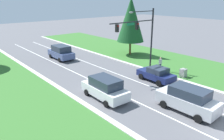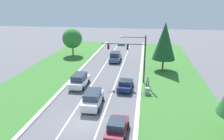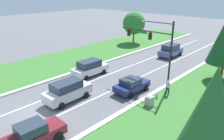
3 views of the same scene
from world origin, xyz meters
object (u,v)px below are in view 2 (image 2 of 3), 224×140
(slate_blue_suv, at_px, (115,57))
(silver_suv, at_px, (93,99))
(white_suv, at_px, (80,80))
(oak_near_left_tree, at_px, (72,39))
(navy_sedan, at_px, (125,85))
(fire_hydrant, at_px, (145,87))
(conifer_near_right_tree, at_px, (165,41))
(traffic_signal_mast, at_px, (132,52))
(burgundy_sedan, at_px, (117,128))
(pedestrian, at_px, (148,80))
(utility_cabinet, at_px, (147,91))

(slate_blue_suv, height_order, silver_suv, slate_blue_suv)
(white_suv, distance_m, oak_near_left_tree, 20.00)
(navy_sedan, xyz_separation_m, fire_hydrant, (2.88, 0.58, -0.45))
(conifer_near_right_tree, bearing_deg, traffic_signal_mast, -127.04)
(conifer_near_right_tree, bearing_deg, burgundy_sedan, -104.76)
(slate_blue_suv, bearing_deg, white_suv, -102.50)
(fire_hydrant, bearing_deg, pedestrian, 75.27)
(utility_cabinet, xyz_separation_m, fire_hydrant, (-0.32, 1.89, -0.16))
(burgundy_sedan, xyz_separation_m, pedestrian, (2.96, 13.57, 0.05))
(utility_cabinet, height_order, fire_hydrant, utility_cabinet)
(burgundy_sedan, height_order, conifer_near_right_tree, conifer_near_right_tree)
(navy_sedan, height_order, oak_near_left_tree, oak_near_left_tree)
(navy_sedan, xyz_separation_m, conifer_near_right_tree, (6.01, 10.12, 4.74))
(burgundy_sedan, bearing_deg, slate_blue_suv, 101.28)
(navy_sedan, relative_size, silver_suv, 0.86)
(navy_sedan, bearing_deg, slate_blue_suv, 106.02)
(slate_blue_suv, height_order, oak_near_left_tree, oak_near_left_tree)
(slate_blue_suv, distance_m, fire_hydrant, 15.76)
(utility_cabinet, distance_m, conifer_near_right_tree, 12.80)
(traffic_signal_mast, bearing_deg, white_suv, -159.46)
(traffic_signal_mast, relative_size, utility_cabinet, 7.43)
(utility_cabinet, bearing_deg, silver_suv, -145.45)
(silver_suv, bearing_deg, utility_cabinet, 33.39)
(burgundy_sedan, height_order, navy_sedan, burgundy_sedan)
(silver_suv, distance_m, conifer_near_right_tree, 19.16)
(slate_blue_suv, bearing_deg, conifer_near_right_tree, -26.07)
(slate_blue_suv, xyz_separation_m, conifer_near_right_tree, (9.60, -4.82, 4.50))
(traffic_signal_mast, distance_m, navy_sedan, 5.28)
(silver_suv, distance_m, utility_cabinet, 8.12)
(white_suv, bearing_deg, silver_suv, -58.51)
(utility_cabinet, bearing_deg, traffic_signal_mast, 119.56)
(pedestrian, relative_size, conifer_near_right_tree, 0.19)
(white_suv, height_order, utility_cabinet, white_suv)
(slate_blue_suv, distance_m, navy_sedan, 15.37)
(white_suv, xyz_separation_m, utility_cabinet, (10.22, -1.51, -0.49))
(burgundy_sedan, bearing_deg, utility_cabinet, 77.11)
(conifer_near_right_tree, bearing_deg, pedestrian, -108.74)
(burgundy_sedan, bearing_deg, conifer_near_right_tree, 78.17)
(traffic_signal_mast, height_order, burgundy_sedan, traffic_signal_mast)
(white_suv, xyz_separation_m, conifer_near_right_tree, (13.02, 9.92, 4.54))
(burgundy_sedan, height_order, utility_cabinet, burgundy_sedan)
(traffic_signal_mast, height_order, oak_near_left_tree, traffic_signal_mast)
(fire_hydrant, height_order, conifer_near_right_tree, conifer_near_right_tree)
(traffic_signal_mast, bearing_deg, utility_cabinet, -60.44)
(traffic_signal_mast, bearing_deg, navy_sedan, -102.86)
(silver_suv, height_order, conifer_near_right_tree, conifer_near_right_tree)
(white_suv, bearing_deg, conifer_near_right_tree, 38.68)
(navy_sedan, distance_m, pedestrian, 3.83)
(navy_sedan, bearing_deg, oak_near_left_tree, 129.84)
(slate_blue_suv, xyz_separation_m, utility_cabinet, (6.79, -16.25, -0.52))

